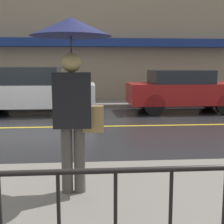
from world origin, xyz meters
name	(u,v)px	position (x,y,z in m)	size (l,w,h in m)	color
ground_plane	(15,128)	(0.00, 0.00, 0.00)	(80.00, 80.00, 0.00)	#262628
sidewalk_far	(41,104)	(0.00, 4.63, 0.07)	(28.00, 2.10, 0.15)	slate
lane_marking	(15,128)	(0.00, 0.00, 0.00)	(25.20, 0.12, 0.01)	gold
building_storefront	(42,25)	(0.00, 5.81, 3.38)	(28.00, 0.85, 6.84)	gray
pedestrian	(72,62)	(1.73, -4.72, 1.66)	(0.90, 0.90, 2.00)	#4C4742
car_white	(30,90)	(-0.01, 2.48, 0.80)	(4.25, 1.92, 1.58)	silver
car_red	(183,90)	(5.27, 2.48, 0.76)	(3.92, 1.71, 1.47)	maroon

